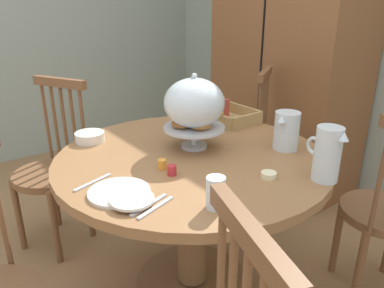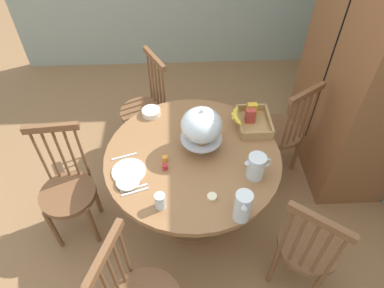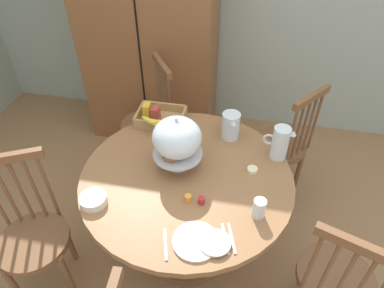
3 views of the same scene
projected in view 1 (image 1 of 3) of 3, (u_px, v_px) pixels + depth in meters
wall_left at (51, 9)px, 3.29m from camera, size 0.06×4.32×2.60m
wooden_armoire at (288, 57)px, 2.75m from camera, size 1.18×0.60×1.96m
dining_table at (192, 197)px, 1.72m from camera, size 1.20×1.20×0.74m
windsor_chair_near_window at (240, 146)px, 2.53m from camera, size 0.46×0.46×0.97m
windsor_chair_by_cabinet at (53, 173)px, 2.14m from camera, size 0.45×0.45×0.97m
pastry_stand_with_dome at (194, 106)px, 1.66m from camera, size 0.28×0.28×0.34m
orange_juice_pitcher at (327, 156)px, 1.38m from camera, size 0.18×0.10×0.21m
milk_pitcher at (286, 132)px, 1.69m from camera, size 0.11×0.19×0.17m
cereal_basket at (224, 114)px, 2.09m from camera, size 0.32×0.30×0.12m
china_plate_large at (119, 192)px, 1.31m from camera, size 0.22×0.22×0.01m
china_plate_small at (132, 199)px, 1.24m from camera, size 0.15×0.15×0.01m
cereal_bowl at (90, 137)px, 1.79m from camera, size 0.14×0.14×0.04m
drinking_glass at (216, 193)px, 1.21m from camera, size 0.06×0.06×0.11m
butter_dish at (269, 175)px, 1.43m from camera, size 0.06×0.06×0.02m
jam_jar_strawberry at (172, 170)px, 1.45m from camera, size 0.04×0.04×0.04m
jam_jar_apricot at (162, 164)px, 1.50m from camera, size 0.04×0.04×0.04m
table_knife at (149, 205)px, 1.24m from camera, size 0.06×0.17×0.01m
dinner_fork at (156, 208)px, 1.22m from camera, size 0.06×0.17×0.01m
soup_spoon at (93, 182)px, 1.39m from camera, size 0.06×0.17×0.01m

